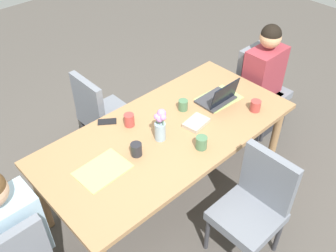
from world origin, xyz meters
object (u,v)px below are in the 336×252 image
(phone_black, at_px, (107,122))
(dining_table, at_px, (168,138))
(book_red_cover, at_px, (196,123))
(coffee_mug_near_left, at_px, (136,149))
(coffee_mug_near_right, at_px, (255,106))
(coffee_mug_far_left, at_px, (183,105))
(person_head_right_left_mid, at_px, (261,87))
(chair_near_left_far, at_px, (255,203))
(flower_vase, at_px, (160,125))
(coffee_mug_centre_right, at_px, (129,120))
(coffee_mug_centre_left, at_px, (201,143))
(person_head_left_left_near, at_px, (16,247))
(chair_head_right_left_mid, at_px, (258,84))
(laptop_head_right_left_mid, at_px, (218,98))
(chair_far_right_near, at_px, (101,112))

(phone_black, bearing_deg, dining_table, 160.97)
(dining_table, relative_size, book_red_cover, 10.40)
(coffee_mug_near_left, relative_size, coffee_mug_near_right, 1.07)
(coffee_mug_far_left, bearing_deg, person_head_right_left_mid, -4.92)
(dining_table, distance_m, chair_near_left_far, 0.83)
(flower_vase, relative_size, coffee_mug_near_left, 2.66)
(coffee_mug_centre_right, height_order, phone_black, coffee_mug_centre_right)
(coffee_mug_centre_left, height_order, book_red_cover, coffee_mug_centre_left)
(dining_table, relative_size, person_head_left_left_near, 1.74)
(coffee_mug_near_left, height_order, coffee_mug_centre_right, coffee_mug_centre_right)
(coffee_mug_far_left, bearing_deg, dining_table, -157.70)
(chair_head_right_left_mid, relative_size, laptop_head_right_left_mid, 2.81)
(person_head_right_left_mid, bearing_deg, coffee_mug_near_left, -177.90)
(chair_near_left_far, relative_size, coffee_mug_far_left, 9.76)
(person_head_right_left_mid, height_order, coffee_mug_near_right, person_head_right_left_mid)
(chair_far_right_near, xyz_separation_m, coffee_mug_near_right, (0.80, -1.12, 0.28))
(laptop_head_right_left_mid, height_order, coffee_mug_centre_right, laptop_head_right_left_mid)
(dining_table, distance_m, chair_head_right_left_mid, 1.39)
(coffee_mug_centre_right, bearing_deg, coffee_mug_near_right, -32.63)
(person_head_left_left_near, bearing_deg, chair_far_right_near, 33.21)
(dining_table, distance_m, coffee_mug_centre_left, 0.33)
(chair_near_left_far, bearing_deg, coffee_mug_near_right, 39.25)
(person_head_right_left_mid, relative_size, book_red_cover, 5.97)
(chair_head_right_left_mid, xyz_separation_m, coffee_mug_near_right, (-0.66, -0.41, 0.28))
(chair_far_right_near, height_order, coffee_mug_far_left, chair_far_right_near)
(coffee_mug_near_left, relative_size, coffee_mug_centre_right, 0.97)
(phone_black, bearing_deg, coffee_mug_centre_left, 151.37)
(coffee_mug_centre_left, xyz_separation_m, book_red_cover, (0.17, 0.21, -0.04))
(dining_table, relative_size, chair_head_right_left_mid, 2.31)
(chair_head_right_left_mid, bearing_deg, coffee_mug_centre_right, 174.03)
(dining_table, bearing_deg, coffee_mug_near_left, -174.28)
(person_head_right_left_mid, distance_m, chair_near_left_far, 1.48)
(book_red_cover, bearing_deg, coffee_mug_near_right, -31.48)
(dining_table, height_order, person_head_left_left_near, person_head_left_left_near)
(person_head_left_left_near, xyz_separation_m, phone_black, (1.03, 0.40, 0.21))
(dining_table, height_order, chair_far_right_near, chair_far_right_near)
(chair_far_right_near, height_order, laptop_head_right_left_mid, laptop_head_right_left_mid)
(chair_near_left_far, height_order, coffee_mug_far_left, chair_near_left_far)
(laptop_head_right_left_mid, relative_size, phone_black, 2.13)
(person_head_left_left_near, distance_m, person_head_right_left_mid, 2.63)
(dining_table, xyz_separation_m, person_head_left_left_near, (-1.32, 0.01, -0.14))
(coffee_mug_near_right, relative_size, coffee_mug_far_left, 1.02)
(person_head_right_left_mid, relative_size, chair_far_right_near, 1.33)
(flower_vase, distance_m, coffee_mug_far_left, 0.42)
(chair_near_left_far, xyz_separation_m, phone_black, (-0.38, 1.22, 0.24))
(dining_table, xyz_separation_m, chair_head_right_left_mid, (1.37, 0.10, -0.16))
(chair_far_right_near, bearing_deg, coffee_mug_near_right, -54.60)
(coffee_mug_near_left, relative_size, phone_black, 0.67)
(person_head_left_left_near, height_order, laptop_head_right_left_mid, person_head_left_left_near)
(book_red_cover, bearing_deg, chair_head_right_left_mid, 1.41)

